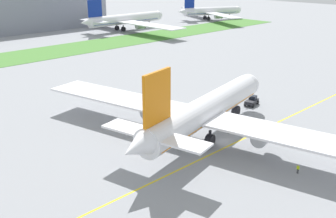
# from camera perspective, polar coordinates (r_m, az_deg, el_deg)

# --- Properties ---
(ground_plane) EXTENTS (600.00, 600.00, 0.00)m
(ground_plane) POSITION_cam_1_polar(r_m,az_deg,el_deg) (78.95, 7.87, -4.63)
(ground_plane) COLOR gray
(ground_plane) RESTS_ON ground
(apron_taxi_line) EXTENTS (280.00, 0.36, 0.01)m
(apron_taxi_line) POSITION_cam_1_polar(r_m,az_deg,el_deg) (77.88, 9.00, -5.04)
(apron_taxi_line) COLOR yellow
(apron_taxi_line) RESTS_ON ground
(grass_median_strip) EXTENTS (320.00, 24.00, 0.10)m
(grass_median_strip) POSITION_cam_1_polar(r_m,az_deg,el_deg) (159.19, -22.23, 6.59)
(grass_median_strip) COLOR #4C8438
(grass_median_strip) RESTS_ON ground
(airliner_foreground) EXTENTS (47.35, 74.91, 17.13)m
(airliner_foreground) POSITION_cam_1_polar(r_m,az_deg,el_deg) (77.49, 5.13, -0.35)
(airliner_foreground) COLOR white
(airliner_foreground) RESTS_ON ground
(pushback_tug) EXTENTS (6.24, 3.19, 2.25)m
(pushback_tug) POSITION_cam_1_polar(r_m,az_deg,el_deg) (100.32, 11.88, 1.13)
(pushback_tug) COLOR #26262B
(pushback_tug) RESTS_ON ground
(ground_crew_wingwalker_port) EXTENTS (0.30, 0.55, 1.58)m
(ground_crew_wingwalker_port) POSITION_cam_1_polar(r_m,az_deg,el_deg) (69.81, 18.04, -8.02)
(ground_crew_wingwalker_port) COLOR black
(ground_crew_wingwalker_port) RESTS_ON ground
(ground_crew_marshaller_front) EXTENTS (0.54, 0.28, 1.55)m
(ground_crew_marshaller_front) POSITION_cam_1_polar(r_m,az_deg,el_deg) (85.74, 13.00, -2.26)
(ground_crew_marshaller_front) COLOR black
(ground_crew_marshaller_front) RESTS_ON ground
(ground_crew_wingwalker_starboard) EXTENTS (0.24, 0.57, 1.62)m
(ground_crew_wingwalker_starboard) POSITION_cam_1_polar(r_m,az_deg,el_deg) (82.37, 8.59, -2.86)
(ground_crew_wingwalker_starboard) COLOR black
(ground_crew_wingwalker_starboard) RESTS_ON ground
(parked_airliner_far_centre) EXTENTS (53.04, 84.37, 16.73)m
(parked_airliner_far_centre) POSITION_cam_1_polar(r_m,az_deg,el_deg) (216.42, -6.31, 12.57)
(parked_airliner_far_centre) COLOR white
(parked_airliner_far_centre) RESTS_ON ground
(parked_airliner_far_right) EXTENTS (41.67, 66.70, 15.58)m
(parked_airliner_far_right) POSITION_cam_1_polar(r_m,az_deg,el_deg) (260.08, 6.01, 13.69)
(parked_airliner_far_right) COLOR white
(parked_airliner_far_right) RESTS_ON ground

